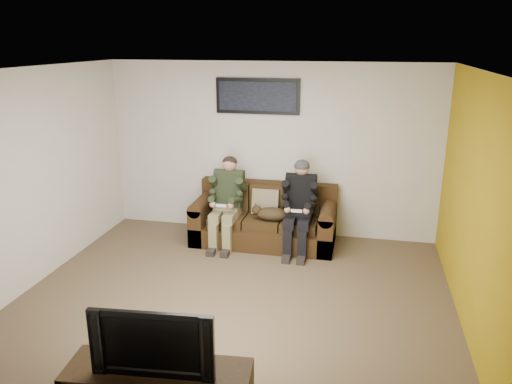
% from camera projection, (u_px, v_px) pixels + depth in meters
% --- Properties ---
extents(floor, '(5.00, 5.00, 0.00)m').
position_uv_depth(floor, '(234.00, 300.00, 5.80)').
color(floor, brown).
rests_on(floor, ground).
extents(ceiling, '(5.00, 5.00, 0.00)m').
position_uv_depth(ceiling, '(231.00, 70.00, 5.03)').
color(ceiling, silver).
rests_on(ceiling, ground).
extents(wall_back, '(5.00, 0.00, 5.00)m').
position_uv_depth(wall_back, '(271.00, 150.00, 7.52)').
color(wall_back, beige).
rests_on(wall_back, ground).
extents(wall_front, '(5.00, 0.00, 5.00)m').
position_uv_depth(wall_front, '(146.00, 291.00, 3.32)').
color(wall_front, beige).
rests_on(wall_front, ground).
extents(wall_left, '(0.00, 4.50, 4.50)m').
position_uv_depth(wall_left, '(30.00, 180.00, 5.93)').
color(wall_left, beige).
rests_on(wall_left, ground).
extents(wall_right, '(0.00, 4.50, 4.50)m').
position_uv_depth(wall_right, '(478.00, 209.00, 4.91)').
color(wall_right, beige).
rests_on(wall_right, ground).
extents(accent_wall_right, '(0.00, 4.50, 4.50)m').
position_uv_depth(accent_wall_right, '(477.00, 209.00, 4.91)').
color(accent_wall_right, '#A98910').
rests_on(accent_wall_right, ground).
extents(sofa, '(2.07, 0.89, 0.85)m').
position_uv_depth(sofa, '(265.00, 220.00, 7.41)').
color(sofa, '#372310').
rests_on(sofa, ground).
extents(throw_pillow, '(0.39, 0.19, 0.39)m').
position_uv_depth(throw_pillow, '(266.00, 202.00, 7.36)').
color(throw_pillow, '#807254').
rests_on(throw_pillow, sofa).
extents(throw_blanket, '(0.42, 0.21, 0.08)m').
position_uv_depth(throw_blanket, '(228.00, 179.00, 7.62)').
color(throw_blanket, '#BBAF8A').
rests_on(throw_blanket, sofa).
extents(person_left, '(0.51, 0.87, 1.27)m').
position_uv_depth(person_left, '(227.00, 197.00, 7.24)').
color(person_left, '#887D55').
rests_on(person_left, sofa).
extents(person_right, '(0.51, 0.86, 1.28)m').
position_uv_depth(person_right, '(300.00, 201.00, 7.03)').
color(person_right, black).
rests_on(person_right, sofa).
extents(cat, '(0.66, 0.26, 0.24)m').
position_uv_depth(cat, '(271.00, 214.00, 7.12)').
color(cat, '#43321A').
rests_on(cat, sofa).
extents(framed_poster, '(1.25, 0.05, 0.52)m').
position_uv_depth(framed_poster, '(257.00, 96.00, 7.29)').
color(framed_poster, black).
rests_on(framed_poster, wall_back).
extents(television, '(0.96, 0.21, 0.55)m').
position_uv_depth(television, '(155.00, 338.00, 3.78)').
color(television, black).
rests_on(television, tv_stand).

